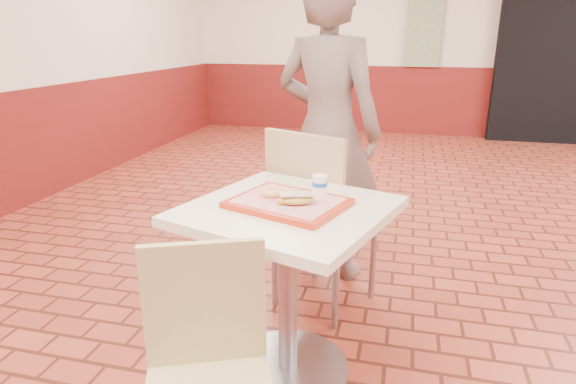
% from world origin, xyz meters
% --- Properties ---
extents(wainscot_band, '(8.00, 10.00, 1.00)m').
position_xyz_m(wainscot_band, '(0.00, 0.00, 0.50)').
color(wainscot_band, maroon).
rests_on(wainscot_band, ground).
extents(corridor_doorway, '(1.60, 0.22, 2.20)m').
position_xyz_m(corridor_doorway, '(1.20, 4.88, 1.10)').
color(corridor_doorway, black).
rests_on(corridor_doorway, ground).
extents(promo_poster, '(0.50, 0.03, 1.20)m').
position_xyz_m(promo_poster, '(-0.60, 4.94, 1.60)').
color(promo_poster, gray).
rests_on(promo_poster, wainscot_band).
extents(main_table, '(0.75, 0.75, 0.80)m').
position_xyz_m(main_table, '(-1.18, -0.77, 0.54)').
color(main_table, beige).
rests_on(main_table, ground).
extents(chair_main_front, '(0.51, 0.51, 0.85)m').
position_xyz_m(chair_main_front, '(-1.28, -1.39, 0.47)').
color(chair_main_front, tan).
rests_on(chair_main_front, ground).
extents(chair_main_back, '(0.61, 0.61, 1.00)m').
position_xyz_m(chair_main_back, '(-1.16, -0.20, 0.56)').
color(chair_main_back, tan).
rests_on(chair_main_back, ground).
extents(customer, '(0.75, 0.60, 1.81)m').
position_xyz_m(customer, '(-1.19, 0.27, 0.91)').
color(customer, '#715F57').
rests_on(customer, ground).
extents(serving_tray, '(0.44, 0.34, 0.03)m').
position_xyz_m(serving_tray, '(-1.18, -0.77, 0.81)').
color(serving_tray, '#B8280D').
rests_on(serving_tray, main_table).
extents(ring_donut, '(0.11, 0.11, 0.03)m').
position_xyz_m(ring_donut, '(-1.25, -0.73, 0.84)').
color(ring_donut, '#EAAD55').
rests_on(ring_donut, serving_tray).
extents(long_john_donut, '(0.15, 0.11, 0.04)m').
position_xyz_m(long_john_donut, '(-1.13, -0.81, 0.84)').
color(long_john_donut, gold).
rests_on(long_john_donut, serving_tray).
extents(paper_cup, '(0.06, 0.06, 0.08)m').
position_xyz_m(paper_cup, '(-1.07, -0.66, 0.86)').
color(paper_cup, white).
rests_on(paper_cup, serving_tray).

